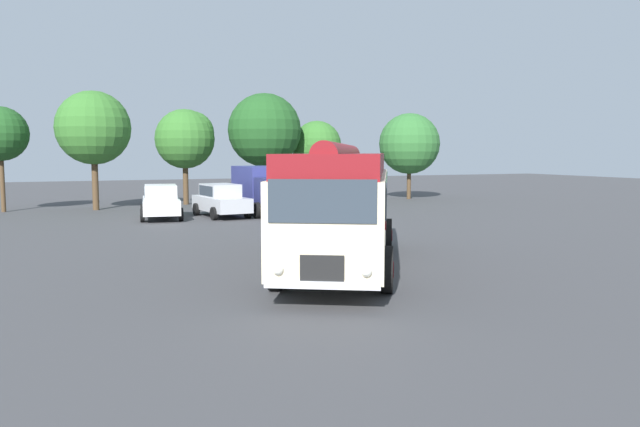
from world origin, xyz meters
The scene contains 10 objects.
ground_plane centered at (0.00, 0.00, 0.00)m, with size 120.00×120.00×0.00m, color #3D3D3F.
vintage_bus centered at (-0.53, -0.47, 1.89)m, with size 7.09×9.99×3.49m.
car_near_left centered at (-3.12, 14.81, 0.85)m, with size 2.37×4.39×1.66m.
car_mid_left centered at (-0.17, 14.59, 0.85)m, with size 2.32×4.37×1.66m.
box_van centered at (2.28, 15.22, 1.36)m, with size 2.36×5.78×2.50m.
tree_left_of_centre centered at (-5.76, 21.13, 4.72)m, with size 4.13×4.13×6.69m.
tree_centre centered at (-0.20, 22.84, 4.18)m, with size 3.68×3.68×5.93m.
tree_right_of_centre centered at (4.67, 22.28, 4.74)m, with size 4.73×4.73×7.05m.
tree_far_right centered at (8.50, 22.99, 3.69)m, with size 3.41×3.29×5.39m.
tree_extra_right centered at (14.92, 21.37, 3.90)m, with size 4.21×4.21×5.96m.
Camera 1 is at (-7.91, -16.23, 3.24)m, focal length 35.00 mm.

